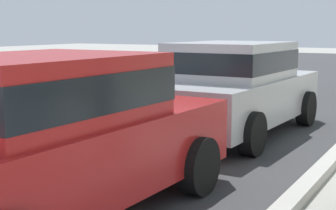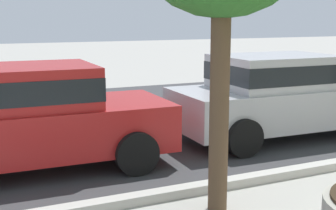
% 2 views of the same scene
% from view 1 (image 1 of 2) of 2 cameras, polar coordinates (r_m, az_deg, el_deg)
% --- Properties ---
extents(street_surface, '(60.00, 9.00, 0.01)m').
position_cam_1_polar(street_surface, '(9.57, -9.60, -2.30)').
color(street_surface, '#38383A').
rests_on(street_surface, ground).
extents(parked_car_red, '(4.15, 2.02, 1.56)m').
position_cam_1_polar(parked_car_red, '(4.82, -13.39, -3.06)').
color(parked_car_red, '#B21E1E').
rests_on(parked_car_red, ground).
extents(parked_car_silver, '(4.15, 2.02, 1.56)m').
position_cam_1_polar(parked_car_silver, '(8.69, 7.37, 2.23)').
color(parked_car_silver, '#B7B7BC').
rests_on(parked_car_silver, ground).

